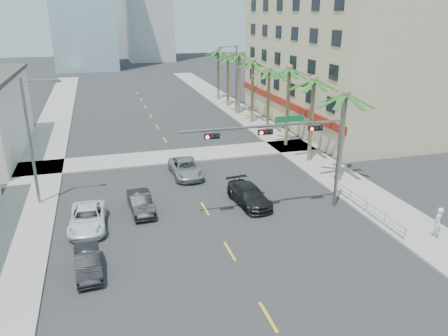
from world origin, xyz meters
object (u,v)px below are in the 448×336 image
(car_parked_mid, at_px, (88,263))
(pedestrian, at_px, (437,223))
(car_parked_far, at_px, (88,218))
(car_lane_left, at_px, (141,203))
(car_lane_center, at_px, (186,168))
(car_lane_right, at_px, (249,195))
(traffic_signal_mast, at_px, (297,141))

(car_parked_mid, distance_m, pedestrian, 20.27)
(car_parked_mid, bearing_deg, car_parked_far, 87.02)
(car_lane_left, height_order, car_lane_center, car_lane_center)
(car_lane_right, bearing_deg, car_parked_far, 177.04)
(car_parked_far, xyz_separation_m, car_lane_left, (3.49, 1.49, 0.00))
(traffic_signal_mast, height_order, car_lane_left, traffic_signal_mast)
(traffic_signal_mast, bearing_deg, car_parked_far, 174.46)
(car_lane_right, bearing_deg, car_lane_left, 167.27)
(traffic_signal_mast, relative_size, car_lane_right, 2.33)
(car_lane_left, distance_m, car_lane_center, 7.44)
(car_lane_left, relative_size, car_lane_center, 0.82)
(car_parked_mid, xyz_separation_m, pedestrian, (20.16, -2.11, 0.52))
(car_parked_far, height_order, car_lane_right, car_lane_right)
(traffic_signal_mast, distance_m, car_lane_left, 11.39)
(car_parked_far, distance_m, car_lane_left, 3.80)
(car_parked_mid, distance_m, car_lane_left, 7.62)
(car_lane_left, height_order, car_lane_right, car_lane_right)
(car_parked_mid, height_order, car_lane_center, car_lane_center)
(car_lane_center, distance_m, car_lane_right, 7.59)
(traffic_signal_mast, bearing_deg, car_parked_mid, -163.68)
(car_lane_left, xyz_separation_m, car_lane_right, (7.57, -0.87, 0.03))
(car_parked_mid, xyz_separation_m, car_parked_far, (-0.04, 5.30, 0.06))
(car_lane_center, bearing_deg, pedestrian, -51.36)
(car_parked_far, height_order, car_lane_left, same)
(car_parked_mid, distance_m, car_lane_center, 15.01)
(traffic_signal_mast, height_order, pedestrian, traffic_signal_mast)
(traffic_signal_mast, bearing_deg, car_lane_right, 142.85)
(traffic_signal_mast, relative_size, car_lane_center, 2.24)
(car_lane_left, xyz_separation_m, pedestrian, (16.70, -8.90, 0.46))
(car_parked_mid, relative_size, car_lane_left, 0.91)
(car_lane_center, bearing_deg, car_parked_mid, -122.38)
(car_parked_mid, relative_size, car_lane_right, 0.77)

